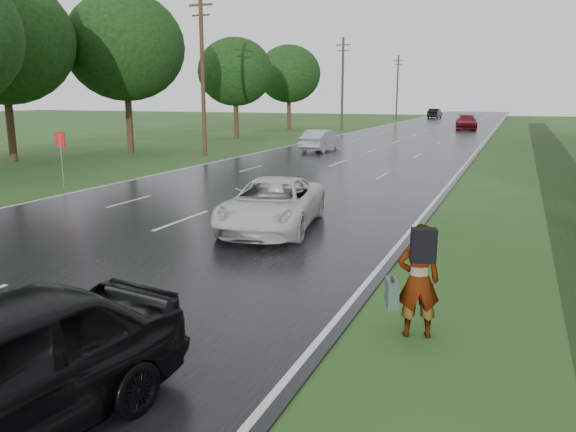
% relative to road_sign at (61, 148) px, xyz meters
% --- Properties ---
extents(road, '(14.00, 180.00, 0.04)m').
position_rel_road_sign_xyz_m(road, '(8.50, 33.00, -1.62)').
color(road, black).
rests_on(road, ground).
extents(edge_stripe_east, '(0.12, 180.00, 0.01)m').
position_rel_road_sign_xyz_m(edge_stripe_east, '(15.25, 33.00, -1.60)').
color(edge_stripe_east, silver).
rests_on(edge_stripe_east, road).
extents(edge_stripe_west, '(0.12, 180.00, 0.01)m').
position_rel_road_sign_xyz_m(edge_stripe_west, '(1.75, 33.00, -1.60)').
color(edge_stripe_west, silver).
rests_on(edge_stripe_west, road).
extents(center_line, '(0.12, 180.00, 0.01)m').
position_rel_road_sign_xyz_m(center_line, '(8.50, 33.00, -1.60)').
color(center_line, silver).
rests_on(center_line, road).
extents(drainage_ditch, '(2.20, 120.00, 0.56)m').
position_rel_road_sign_xyz_m(drainage_ditch, '(20.00, 6.71, -1.61)').
color(drainage_ditch, black).
rests_on(drainage_ditch, ground).
extents(road_sign, '(0.50, 0.06, 2.30)m').
position_rel_road_sign_xyz_m(road_sign, '(0.00, 0.00, 0.00)').
color(road_sign, slate).
rests_on(road_sign, ground).
extents(utility_pole_mid, '(1.60, 0.26, 10.00)m').
position_rel_road_sign_xyz_m(utility_pole_mid, '(-0.70, 13.00, 3.55)').
color(utility_pole_mid, '#362516').
rests_on(utility_pole_mid, ground).
extents(utility_pole_far, '(1.60, 0.26, 10.00)m').
position_rel_road_sign_xyz_m(utility_pole_far, '(-0.70, 43.00, 3.55)').
color(utility_pole_far, '#362516').
rests_on(utility_pole_far, ground).
extents(utility_pole_distant, '(1.60, 0.26, 10.00)m').
position_rel_road_sign_xyz_m(utility_pole_distant, '(-0.70, 73.00, 3.55)').
color(utility_pole_distant, '#362516').
rests_on(utility_pole_distant, ground).
extents(tree_west_c, '(7.80, 7.80, 10.43)m').
position_rel_road_sign_xyz_m(tree_west_c, '(-6.50, 13.00, 5.27)').
color(tree_west_c, '#362516').
rests_on(tree_west_c, ground).
extents(tree_west_d, '(6.60, 6.60, 8.80)m').
position_rel_road_sign_xyz_m(tree_west_d, '(-5.70, 27.00, 4.18)').
color(tree_west_d, '#362516').
rests_on(tree_west_d, ground).
extents(tree_west_e, '(8.00, 8.00, 10.44)m').
position_rel_road_sign_xyz_m(tree_west_e, '(-9.50, 6.00, 5.19)').
color(tree_west_e, '#362516').
rests_on(tree_west_e, ground).
extents(tree_west_f, '(7.00, 7.00, 9.29)m').
position_rel_road_sign_xyz_m(tree_west_f, '(-6.30, 41.00, 4.49)').
color(tree_west_f, '#362516').
rests_on(tree_west_f, ground).
extents(pedestrian, '(0.97, 0.74, 1.86)m').
position_rel_road_sign_xyz_m(pedestrian, '(16.60, -9.75, -0.68)').
color(pedestrian, '#A5998C').
rests_on(pedestrian, ground).
extents(white_pickup, '(3.19, 5.46, 1.43)m').
position_rel_road_sign_xyz_m(white_pickup, '(11.50, -3.89, -0.89)').
color(white_pickup, silver).
rests_on(white_pickup, road).
extents(silver_sedan, '(1.70, 4.49, 1.46)m').
position_rel_road_sign_xyz_m(silver_sedan, '(5.22, 18.62, -0.87)').
color(silver_sedan, '#979A9F').
rests_on(silver_sedan, road).
extents(far_car_red, '(2.94, 5.81, 1.62)m').
position_rel_road_sign_xyz_m(far_car_red, '(12.23, 48.76, -0.79)').
color(far_car_red, maroon).
rests_on(far_car_red, road).
extents(far_car_dark, '(1.91, 4.88, 1.58)m').
position_rel_road_sign_xyz_m(far_car_dark, '(4.38, 80.21, -0.81)').
color(far_car_dark, black).
rests_on(far_car_dark, road).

